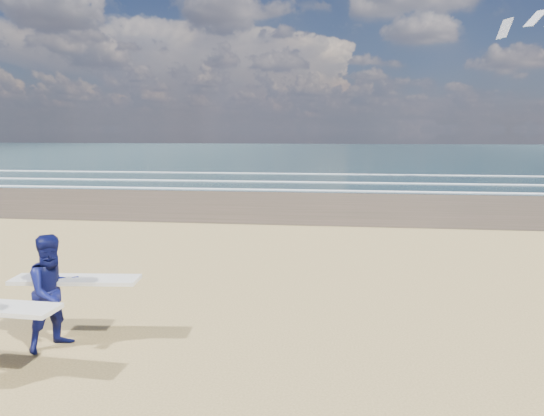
# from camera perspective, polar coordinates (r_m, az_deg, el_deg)

# --- Properties ---
(ocean) EXTENTS (220.00, 100.00, 0.02)m
(ocean) POSITION_cam_1_polar(r_m,az_deg,el_deg) (80.19, 18.42, 6.10)
(ocean) COLOR #172D33
(ocean) RESTS_ON ground
(surfer_far) EXTENTS (2.24, 1.32, 1.98)m
(surfer_far) POSITION_cam_1_polar(r_m,az_deg,el_deg) (9.11, -24.14, -8.91)
(surfer_far) COLOR #0D114B
(surfer_far) RESTS_ON ground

